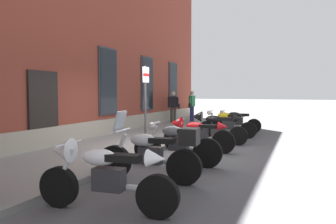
{
  "coord_description": "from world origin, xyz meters",
  "views": [
    {
      "loc": [
        -8.67,
        -3.66,
        1.71
      ],
      "look_at": [
        -0.17,
        -0.15,
        1.14
      ],
      "focal_mm": 34.45,
      "sensor_mm": 36.0,
      "label": 1
    }
  ],
  "objects_px": {
    "motorcycle_white_sport": "(100,172)",
    "pedestrian_dark_jacket": "(173,105)",
    "motorcycle_grey_naked": "(176,144)",
    "motorcycle_yellow_naked": "(226,125)",
    "motorcycle_black_naked": "(236,121)",
    "pedestrian_striped_shirt": "(192,104)",
    "parking_sign": "(146,95)",
    "motorcycle_black_sport": "(214,127)",
    "motorcycle_silver_touring": "(154,153)",
    "motorcycle_red_sport": "(196,133)"
  },
  "relations": [
    {
      "from": "motorcycle_silver_touring",
      "to": "parking_sign",
      "type": "bearing_deg",
      "value": 29.0
    },
    {
      "from": "parking_sign",
      "to": "motorcycle_red_sport",
      "type": "bearing_deg",
      "value": -71.78
    },
    {
      "from": "motorcycle_yellow_naked",
      "to": "motorcycle_white_sport",
      "type": "bearing_deg",
      "value": 179.61
    },
    {
      "from": "motorcycle_white_sport",
      "to": "motorcycle_silver_touring",
      "type": "distance_m",
      "value": 1.65
    },
    {
      "from": "motorcycle_white_sport",
      "to": "motorcycle_red_sport",
      "type": "distance_m",
      "value": 4.95
    },
    {
      "from": "pedestrian_dark_jacket",
      "to": "pedestrian_striped_shirt",
      "type": "relative_size",
      "value": 0.97
    },
    {
      "from": "pedestrian_dark_jacket",
      "to": "parking_sign",
      "type": "xyz_separation_m",
      "value": [
        -7.37,
        -2.05,
        0.61
      ]
    },
    {
      "from": "motorcycle_white_sport",
      "to": "parking_sign",
      "type": "relative_size",
      "value": 0.93
    },
    {
      "from": "motorcycle_black_naked",
      "to": "pedestrian_striped_shirt",
      "type": "relative_size",
      "value": 1.24
    },
    {
      "from": "motorcycle_grey_naked",
      "to": "motorcycle_white_sport",
      "type": "bearing_deg",
      "value": -179.05
    },
    {
      "from": "motorcycle_black_naked",
      "to": "pedestrian_striped_shirt",
      "type": "xyz_separation_m",
      "value": [
        2.94,
        2.92,
        0.58
      ]
    },
    {
      "from": "motorcycle_silver_touring",
      "to": "motorcycle_black_sport",
      "type": "xyz_separation_m",
      "value": [
        4.78,
        0.06,
        0.03
      ]
    },
    {
      "from": "pedestrian_dark_jacket",
      "to": "parking_sign",
      "type": "height_order",
      "value": "parking_sign"
    },
    {
      "from": "motorcycle_silver_touring",
      "to": "motorcycle_black_naked",
      "type": "xyz_separation_m",
      "value": [
        8.19,
        -0.02,
        -0.09
      ]
    },
    {
      "from": "motorcycle_black_naked",
      "to": "pedestrian_dark_jacket",
      "type": "bearing_deg",
      "value": 60.89
    },
    {
      "from": "motorcycle_grey_naked",
      "to": "motorcycle_black_sport",
      "type": "distance_m",
      "value": 3.29
    },
    {
      "from": "pedestrian_dark_jacket",
      "to": "motorcycle_white_sport",
      "type": "bearing_deg",
      "value": -163.3
    },
    {
      "from": "motorcycle_black_naked",
      "to": "parking_sign",
      "type": "height_order",
      "value": "parking_sign"
    },
    {
      "from": "motorcycle_white_sport",
      "to": "parking_sign",
      "type": "distance_m",
      "value": 4.86
    },
    {
      "from": "motorcycle_red_sport",
      "to": "motorcycle_black_sport",
      "type": "distance_m",
      "value": 1.49
    },
    {
      "from": "parking_sign",
      "to": "motorcycle_white_sport",
      "type": "bearing_deg",
      "value": -161.42
    },
    {
      "from": "motorcycle_yellow_naked",
      "to": "motorcycle_red_sport",
      "type": "bearing_deg",
      "value": 176.38
    },
    {
      "from": "motorcycle_grey_naked",
      "to": "pedestrian_dark_jacket",
      "type": "distance_m",
      "value": 9.42
    },
    {
      "from": "motorcycle_yellow_naked",
      "to": "motorcycle_black_naked",
      "type": "height_order",
      "value": "motorcycle_yellow_naked"
    },
    {
      "from": "motorcycle_red_sport",
      "to": "motorcycle_grey_naked",
      "type": "bearing_deg",
      "value": -177.09
    },
    {
      "from": "motorcycle_silver_touring",
      "to": "motorcycle_yellow_naked",
      "type": "relative_size",
      "value": 0.97
    },
    {
      "from": "motorcycle_white_sport",
      "to": "pedestrian_dark_jacket",
      "type": "bearing_deg",
      "value": 16.7
    },
    {
      "from": "motorcycle_black_naked",
      "to": "pedestrian_dark_jacket",
      "type": "distance_m",
      "value": 4.21
    },
    {
      "from": "motorcycle_silver_touring",
      "to": "parking_sign",
      "type": "relative_size",
      "value": 0.9
    },
    {
      "from": "motorcycle_white_sport",
      "to": "motorcycle_grey_naked",
      "type": "height_order",
      "value": "motorcycle_white_sport"
    },
    {
      "from": "motorcycle_red_sport",
      "to": "motorcycle_black_naked",
      "type": "distance_m",
      "value": 4.89
    },
    {
      "from": "motorcycle_black_naked",
      "to": "motorcycle_red_sport",
      "type": "bearing_deg",
      "value": 177.27
    },
    {
      "from": "motorcycle_black_naked",
      "to": "parking_sign",
      "type": "relative_size",
      "value": 0.88
    },
    {
      "from": "motorcycle_black_sport",
      "to": "parking_sign",
      "type": "height_order",
      "value": "parking_sign"
    },
    {
      "from": "motorcycle_black_naked",
      "to": "pedestrian_dark_jacket",
      "type": "height_order",
      "value": "pedestrian_dark_jacket"
    },
    {
      "from": "motorcycle_grey_naked",
      "to": "parking_sign",
      "type": "bearing_deg",
      "value": 47.09
    },
    {
      "from": "motorcycle_black_sport",
      "to": "pedestrian_dark_jacket",
      "type": "distance_m",
      "value": 6.52
    },
    {
      "from": "motorcycle_black_naked",
      "to": "motorcycle_yellow_naked",
      "type": "bearing_deg",
      "value": 178.91
    },
    {
      "from": "motorcycle_yellow_naked",
      "to": "pedestrian_striped_shirt",
      "type": "distance_m",
      "value": 5.53
    },
    {
      "from": "motorcycle_yellow_naked",
      "to": "pedestrian_dark_jacket",
      "type": "bearing_deg",
      "value": 43.83
    },
    {
      "from": "motorcycle_grey_naked",
      "to": "motorcycle_black_sport",
      "type": "xyz_separation_m",
      "value": [
        3.29,
        -0.06,
        0.09
      ]
    },
    {
      "from": "motorcycle_black_naked",
      "to": "parking_sign",
      "type": "xyz_separation_m",
      "value": [
        -5.34,
        1.6,
        1.16
      ]
    },
    {
      "from": "motorcycle_grey_naked",
      "to": "motorcycle_yellow_naked",
      "type": "xyz_separation_m",
      "value": [
        4.96,
        -0.11,
        0.0
      ]
    },
    {
      "from": "motorcycle_black_sport",
      "to": "pedestrian_dark_jacket",
      "type": "relative_size",
      "value": 1.25
    },
    {
      "from": "motorcycle_silver_touring",
      "to": "motorcycle_white_sport",
      "type": "bearing_deg",
      "value": 177.68
    },
    {
      "from": "motorcycle_white_sport",
      "to": "motorcycle_black_naked",
      "type": "height_order",
      "value": "motorcycle_white_sport"
    },
    {
      "from": "motorcycle_silver_touring",
      "to": "motorcycle_black_naked",
      "type": "height_order",
      "value": "motorcycle_silver_touring"
    },
    {
      "from": "motorcycle_silver_touring",
      "to": "motorcycle_yellow_naked",
      "type": "xyz_separation_m",
      "value": [
        6.45,
        0.01,
        -0.07
      ]
    },
    {
      "from": "motorcycle_silver_touring",
      "to": "motorcycle_grey_naked",
      "type": "relative_size",
      "value": 0.98
    },
    {
      "from": "motorcycle_white_sport",
      "to": "parking_sign",
      "type": "xyz_separation_m",
      "value": [
        4.5,
        1.51,
        1.06
      ]
    }
  ]
}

